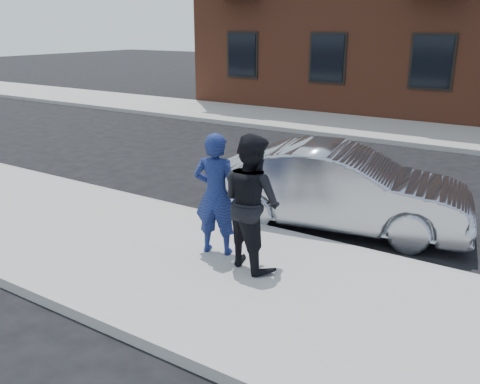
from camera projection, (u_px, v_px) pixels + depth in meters
The scene contains 8 objects.
ground at pixel (201, 266), 7.52m from camera, with size 100.00×100.00×0.00m, color black.
near_sidewalk at pixel (191, 268), 7.30m from camera, with size 50.00×3.50×0.15m, color #989490.
near_curb at pixel (255, 228), 8.74m from camera, with size 50.00×0.10×0.15m, color #999691.
far_sidewalk at pixel (408, 132), 16.50m from camera, with size 50.00×3.50×0.15m, color #989490.
far_curb at pixel (392, 142), 15.06m from camera, with size 50.00×0.10×0.15m, color #999691.
silver_sedan at pixel (339, 188), 8.76m from camera, with size 1.52×4.36×1.44m, color #999BA3.
man_hoodie at pixel (216, 194), 7.36m from camera, with size 0.76×0.60×1.82m.
man_peacoat at pixel (252, 202), 6.94m from camera, with size 1.11×0.99×1.90m.
Camera 1 is at (4.15, -5.42, 3.40)m, focal length 38.00 mm.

